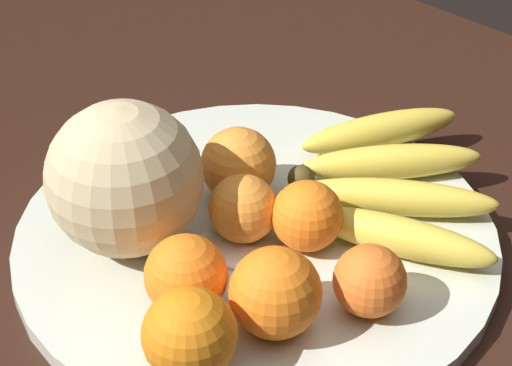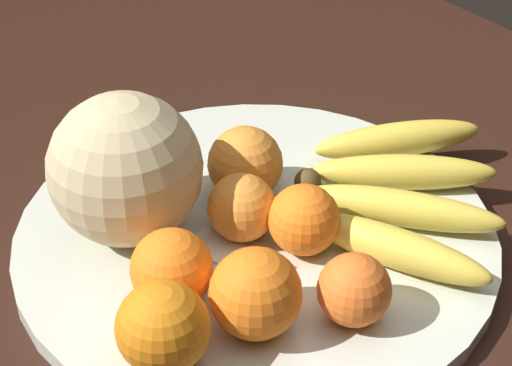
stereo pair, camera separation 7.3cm
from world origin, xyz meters
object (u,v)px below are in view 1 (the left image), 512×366
kitchen_table (222,294)px  orange_front_right (275,293)px  banana_bunch (390,178)px  orange_back_right (186,276)px  fruit_bowl (256,235)px  orange_side_extra (238,165)px  orange_top_small (373,278)px  produce_tag (243,259)px  orange_mid_center (243,209)px  orange_back_left (190,335)px  melon (124,179)px  orange_front_left (307,216)px

kitchen_table → orange_front_right: bearing=153.9°
banana_bunch → orange_back_right: (0.02, 0.23, 0.01)m
fruit_bowl → kitchen_table: bearing=9.9°
fruit_bowl → orange_side_extra: orange_side_extra is taller
orange_top_small → produce_tag: size_ratio=0.59×
orange_mid_center → orange_back_left: size_ratio=0.86×
orange_back_left → kitchen_table: bearing=-48.8°
orange_mid_center → produce_tag: 0.04m
banana_bunch → orange_back_right: 0.23m
fruit_bowl → orange_back_left: size_ratio=6.14×
banana_bunch → produce_tag: size_ratio=2.55×
orange_back_right → orange_top_small: bearing=-134.2°
fruit_bowl → melon: melon is taller
kitchen_table → orange_side_extra: 0.14m
kitchen_table → melon: 0.19m
banana_bunch → orange_front_right: size_ratio=3.53×
kitchen_table → orange_front_right: (-0.14, 0.07, 0.14)m
orange_front_left → orange_back_left: 0.17m
orange_front_right → orange_top_small: 0.08m
orange_front_right → orange_top_small: (-0.04, -0.07, -0.01)m
orange_mid_center → orange_side_extra: (0.05, -0.04, 0.00)m
orange_front_left → produce_tag: orange_front_left is taller
melon → kitchen_table: bearing=-106.8°
orange_front_right → orange_back_left: orange_front_right is taller
melon → orange_front_left: size_ratio=2.15×
orange_front_left → orange_top_small: bearing=167.8°
kitchen_table → orange_mid_center: 0.14m
orange_back_right → orange_side_extra: orange_side_extra is taller
orange_mid_center → orange_top_small: 0.13m
kitchen_table → produce_tag: size_ratio=14.56×
fruit_bowl → produce_tag: (-0.02, 0.04, 0.01)m
orange_front_left → orange_front_right: bearing=119.1°
orange_mid_center → orange_back_right: bearing=109.1°
orange_front_left → orange_front_right: orange_front_right is taller
orange_side_extra → produce_tag: orange_side_extra is taller
banana_bunch → produce_tag: bearing=-144.4°
orange_front_right → orange_mid_center: (0.10, -0.06, -0.01)m
orange_back_right → produce_tag: 0.08m
orange_front_left → orange_back_right: 0.12m
kitchen_table → orange_side_extra: bearing=-79.5°
fruit_bowl → orange_front_right: 0.13m
orange_mid_center → orange_top_small: bearing=-174.8°
melon → orange_top_small: bearing=-156.5°
banana_bunch → orange_front_right: orange_front_right is taller
orange_side_extra → orange_back_right: bearing=120.8°
orange_back_right → produce_tag: size_ratio=0.67×
kitchen_table → orange_back_right: (-0.07, 0.10, 0.14)m
orange_mid_center → orange_back_left: orange_back_left is taller
orange_back_left → orange_back_right: bearing=-38.5°
fruit_bowl → orange_back_left: bearing=119.0°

